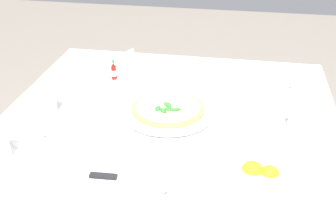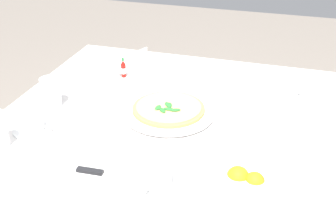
% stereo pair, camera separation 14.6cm
% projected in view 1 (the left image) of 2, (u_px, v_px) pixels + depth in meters
% --- Properties ---
extents(dining_table, '(1.16, 1.16, 0.76)m').
position_uv_depth(dining_table, '(168.00, 151.00, 1.52)').
color(dining_table, white).
rests_on(dining_table, ground_plane).
extents(pizza_plate, '(0.32, 0.32, 0.02)m').
position_uv_depth(pizza_plate, '(168.00, 112.00, 1.48)').
color(pizza_plate, white).
rests_on(pizza_plate, dining_table).
extents(pizza, '(0.25, 0.25, 0.02)m').
position_uv_depth(pizza, '(168.00, 108.00, 1.48)').
color(pizza, tan).
rests_on(pizza, pizza_plate).
extents(coffee_cup_far_left, '(0.13, 0.13, 0.06)m').
position_uv_depth(coffee_cup_far_left, '(32.00, 131.00, 1.34)').
color(coffee_cup_far_left, white).
rests_on(coffee_cup_far_left, dining_table).
extents(coffee_cup_right_edge, '(0.13, 0.13, 0.07)m').
position_uv_depth(coffee_cup_right_edge, '(174.00, 178.00, 1.13)').
color(coffee_cup_right_edge, white).
rests_on(coffee_cup_right_edge, dining_table).
extents(coffee_cup_far_right, '(0.13, 0.13, 0.06)m').
position_uv_depth(coffee_cup_far_right, '(273.00, 106.00, 1.49)').
color(coffee_cup_far_right, white).
rests_on(coffee_cup_far_right, dining_table).
extents(coffee_cup_near_right, '(0.13, 0.13, 0.07)m').
position_uv_depth(coffee_cup_near_right, '(297.00, 80.00, 1.67)').
color(coffee_cup_near_right, white).
rests_on(coffee_cup_near_right, dining_table).
extents(water_glass_center_back, '(0.07, 0.07, 0.11)m').
position_uv_depth(water_glass_center_back, '(46.00, 100.00, 1.48)').
color(water_glass_center_back, white).
rests_on(water_glass_center_back, dining_table).
extents(water_glass_near_left, '(0.07, 0.07, 0.13)m').
position_uv_depth(water_glass_near_left, '(301.00, 116.00, 1.36)').
color(water_glass_near_left, white).
rests_on(water_glass_near_left, dining_table).
extents(napkin_folded, '(0.22, 0.13, 0.02)m').
position_uv_depth(napkin_folded, '(87.00, 179.00, 1.16)').
color(napkin_folded, white).
rests_on(napkin_folded, dining_table).
extents(dinner_knife, '(0.20, 0.03, 0.01)m').
position_uv_depth(dinner_knife, '(85.00, 175.00, 1.15)').
color(dinner_knife, silver).
rests_on(dinner_knife, napkin_folded).
extents(citrus_bowl, '(0.15, 0.15, 0.07)m').
position_uv_depth(citrus_bowl, '(258.00, 176.00, 1.15)').
color(citrus_bowl, white).
rests_on(citrus_bowl, dining_table).
extents(hot_sauce_bottle, '(0.02, 0.02, 0.08)m').
position_uv_depth(hot_sauce_bottle, '(114.00, 71.00, 1.72)').
color(hot_sauce_bottle, '#B7140F').
rests_on(hot_sauce_bottle, dining_table).
extents(salt_shaker, '(0.03, 0.03, 0.06)m').
position_uv_depth(salt_shaker, '(107.00, 74.00, 1.72)').
color(salt_shaker, white).
rests_on(salt_shaker, dining_table).
extents(pepper_shaker, '(0.03, 0.03, 0.06)m').
position_uv_depth(pepper_shaker, '(121.00, 73.00, 1.73)').
color(pepper_shaker, white).
rests_on(pepper_shaker, dining_table).
extents(menu_card, '(0.04, 0.09, 0.06)m').
position_uv_depth(menu_card, '(128.00, 58.00, 1.86)').
color(menu_card, white).
rests_on(menu_card, dining_table).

